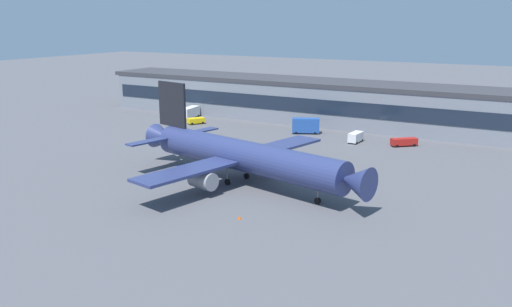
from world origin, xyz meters
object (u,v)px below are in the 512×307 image
belt_loader (405,142)px  crew_van (356,137)px  airliner (242,156)px  pushback_tractor (196,120)px  catering_truck (305,125)px  fuel_truck (190,112)px  traffic_cone_0 (239,217)px

belt_loader → crew_van: bearing=-169.8°
airliner → pushback_tractor: airliner is taller
pushback_tractor → crew_van: bearing=-0.6°
catering_truck → crew_van: (15.43, -3.71, -0.83)m
fuel_truck → traffic_cone_0: (58.10, -66.32, -1.53)m
pushback_tractor → belt_loader: (60.54, 1.57, 0.10)m
catering_truck → belt_loader: catering_truck is taller
airliner → belt_loader: bearing=67.2°
pushback_tractor → crew_van: (48.91, -0.52, 0.41)m
airliner → traffic_cone_0: bearing=-60.4°
crew_van → traffic_cone_0: bearing=-88.1°
pushback_tractor → traffic_cone_0: bearing=-49.6°
fuel_truck → belt_loader: (67.74, -5.01, -0.73)m
fuel_truck → crew_van: bearing=-7.2°
catering_truck → traffic_cone_0: (17.42, -62.93, -1.94)m
crew_van → traffic_cone_0: 59.27m
belt_loader → airliner: bearing=-112.8°
traffic_cone_0 → catering_truck: bearing=105.5°
airliner → fuel_truck: size_ratio=6.06×
catering_truck → crew_van: size_ratio=1.43×
catering_truck → pushback_tractor: catering_truck is taller
belt_loader → crew_van: size_ratio=1.15×
airliner → pushback_tractor: size_ratio=9.70×
airliner → belt_loader: size_ratio=8.62×
pushback_tractor → belt_loader: bearing=1.5°
airliner → belt_loader: airliner is taller
fuel_truck → traffic_cone_0: bearing=-48.8°
pushback_tractor → crew_van: 48.91m
pushback_tractor → belt_loader: belt_loader is taller
airliner → catering_truck: 47.47m
airliner → traffic_cone_0: size_ratio=75.44×
belt_loader → catering_truck: bearing=176.6°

